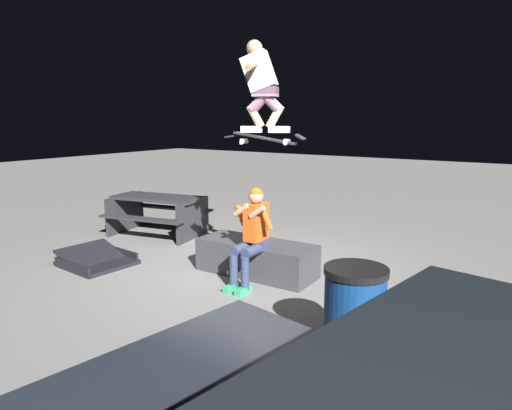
{
  "coord_description": "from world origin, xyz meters",
  "views": [
    {
      "loc": [
        -3.51,
        5.18,
        2.2
      ],
      "look_at": [
        -0.28,
        0.27,
        1.07
      ],
      "focal_mm": 31.67,
      "sensor_mm": 36.0,
      "label": 1
    }
  ],
  "objects_px": {
    "person_sitting_on_ledge": "(252,232)",
    "skater_airborne": "(261,82)",
    "picnic_table_back": "(158,209)",
    "skateboard": "(265,138)",
    "kicker_ramp": "(97,261)",
    "trash_bin": "(354,314)",
    "ledge_box_main": "(257,258)"
  },
  "relations": [
    {
      "from": "skateboard",
      "to": "picnic_table_back",
      "type": "height_order",
      "value": "skateboard"
    },
    {
      "from": "trash_bin",
      "to": "skater_airborne",
      "type": "bearing_deg",
      "value": -32.8
    },
    {
      "from": "skateboard",
      "to": "kicker_ramp",
      "type": "distance_m",
      "value": 3.3
    },
    {
      "from": "ledge_box_main",
      "to": "skater_airborne",
      "type": "height_order",
      "value": "skater_airborne"
    },
    {
      "from": "picnic_table_back",
      "to": "kicker_ramp",
      "type": "bearing_deg",
      "value": 106.58
    },
    {
      "from": "skater_airborne",
      "to": "picnic_table_back",
      "type": "xyz_separation_m",
      "value": [
        3.11,
        -1.19,
        -2.14
      ]
    },
    {
      "from": "kicker_ramp",
      "to": "skater_airborne",
      "type": "bearing_deg",
      "value": -165.79
    },
    {
      "from": "ledge_box_main",
      "to": "picnic_table_back",
      "type": "height_order",
      "value": "picnic_table_back"
    },
    {
      "from": "person_sitting_on_ledge",
      "to": "skater_airborne",
      "type": "height_order",
      "value": "skater_airborne"
    },
    {
      "from": "trash_bin",
      "to": "skateboard",
      "type": "bearing_deg",
      "value": -34.03
    },
    {
      "from": "person_sitting_on_ledge",
      "to": "trash_bin",
      "type": "height_order",
      "value": "person_sitting_on_ledge"
    },
    {
      "from": "kicker_ramp",
      "to": "trash_bin",
      "type": "height_order",
      "value": "trash_bin"
    },
    {
      "from": "skateboard",
      "to": "picnic_table_back",
      "type": "xyz_separation_m",
      "value": [
        3.16,
        -1.17,
        -1.46
      ]
    },
    {
      "from": "skateboard",
      "to": "skater_airborne",
      "type": "height_order",
      "value": "skater_airborne"
    },
    {
      "from": "ledge_box_main",
      "to": "skateboard",
      "type": "height_order",
      "value": "skateboard"
    },
    {
      "from": "kicker_ramp",
      "to": "trash_bin",
      "type": "relative_size",
      "value": 1.2
    },
    {
      "from": "kicker_ramp",
      "to": "picnic_table_back",
      "type": "height_order",
      "value": "picnic_table_back"
    },
    {
      "from": "kicker_ramp",
      "to": "trash_bin",
      "type": "distance_m",
      "value": 4.35
    },
    {
      "from": "ledge_box_main",
      "to": "kicker_ramp",
      "type": "relative_size",
      "value": 1.61
    },
    {
      "from": "ledge_box_main",
      "to": "person_sitting_on_ledge",
      "type": "distance_m",
      "value": 0.65
    },
    {
      "from": "ledge_box_main",
      "to": "skateboard",
      "type": "relative_size",
      "value": 1.66
    },
    {
      "from": "ledge_box_main",
      "to": "skater_airborne",
      "type": "bearing_deg",
      "value": 129.88
    },
    {
      "from": "skater_airborne",
      "to": "trash_bin",
      "type": "distance_m",
      "value": 3.02
    },
    {
      "from": "person_sitting_on_ledge",
      "to": "picnic_table_back",
      "type": "distance_m",
      "value": 3.24
    },
    {
      "from": "skateboard",
      "to": "trash_bin",
      "type": "distance_m",
      "value": 2.54
    },
    {
      "from": "person_sitting_on_ledge",
      "to": "trash_bin",
      "type": "bearing_deg",
      "value": 149.72
    },
    {
      "from": "person_sitting_on_ledge",
      "to": "skater_airborne",
      "type": "bearing_deg",
      "value": -161.96
    },
    {
      "from": "skater_airborne",
      "to": "picnic_table_back",
      "type": "bearing_deg",
      "value": -20.94
    },
    {
      "from": "skateboard",
      "to": "trash_bin",
      "type": "bearing_deg",
      "value": 145.97
    },
    {
      "from": "kicker_ramp",
      "to": "picnic_table_back",
      "type": "relative_size",
      "value": 0.55
    },
    {
      "from": "skateboard",
      "to": "ledge_box_main",
      "type": "bearing_deg",
      "value": -43.89
    },
    {
      "from": "picnic_table_back",
      "to": "trash_bin",
      "type": "relative_size",
      "value": 2.17
    }
  ]
}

